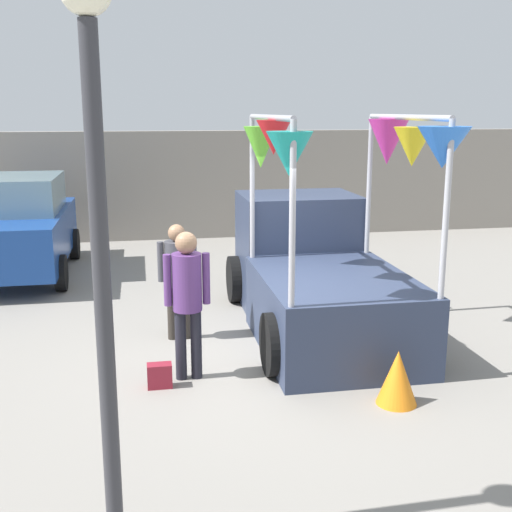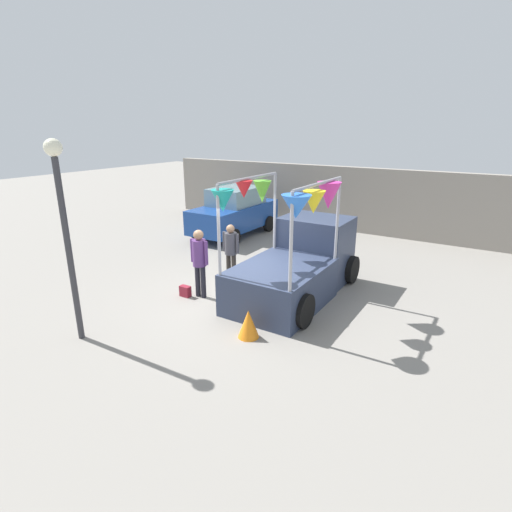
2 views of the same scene
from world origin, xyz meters
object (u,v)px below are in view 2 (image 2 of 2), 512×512
object	(u,v)px
folded_kite_bundle_tangerine	(248,324)
person_customer	(199,257)
person_vendor	(231,247)
vendor_truck	(300,260)
parked_car	(235,212)
handbag	(185,291)
street_lamp	(63,215)

from	to	relation	value
folded_kite_bundle_tangerine	person_customer	bearing A→B (deg)	153.35
person_customer	person_vendor	xyz separation A→B (m)	(-0.03, 1.38, -0.10)
vendor_truck	person_vendor	xyz separation A→B (m)	(-1.99, -0.25, 0.08)
person_vendor	parked_car	bearing A→B (deg)	123.76
handbag	street_lamp	xyz separation A→B (m)	(-0.41, -2.72, 2.44)
person_customer	street_lamp	xyz separation A→B (m)	(-0.76, -2.92, 1.51)
parked_car	folded_kite_bundle_tangerine	size ratio (longest dim) A/B	6.67
person_vendor	handbag	size ratio (longest dim) A/B	5.72
handbag	folded_kite_bundle_tangerine	distance (m)	2.65
handbag	folded_kite_bundle_tangerine	xyz separation A→B (m)	(2.49, -0.88, 0.16)
street_lamp	folded_kite_bundle_tangerine	distance (m)	4.12
street_lamp	folded_kite_bundle_tangerine	size ratio (longest dim) A/B	6.58
vendor_truck	parked_car	size ratio (longest dim) A/B	1.04
vendor_truck	folded_kite_bundle_tangerine	world-z (taller)	vendor_truck
person_vendor	street_lamp	xyz separation A→B (m)	(-0.73, -4.30, 1.61)
vendor_truck	street_lamp	distance (m)	5.56
parked_car	street_lamp	bearing A→B (deg)	-76.62
folded_kite_bundle_tangerine	person_vendor	bearing A→B (deg)	131.55
vendor_truck	person_vendor	bearing A→B (deg)	-172.88
person_customer	person_vendor	size ratio (longest dim) A/B	1.10
street_lamp	folded_kite_bundle_tangerine	bearing A→B (deg)	32.48
folded_kite_bundle_tangerine	handbag	bearing A→B (deg)	160.65
parked_car	street_lamp	world-z (taller)	street_lamp
person_customer	handbag	xyz separation A→B (m)	(-0.35, -0.20, -0.93)
vendor_truck	person_vendor	distance (m)	2.01
person_customer	person_vendor	bearing A→B (deg)	91.19
person_customer	person_vendor	world-z (taller)	person_customer
person_vendor	folded_kite_bundle_tangerine	distance (m)	3.34
handbag	folded_kite_bundle_tangerine	size ratio (longest dim) A/B	0.47
parked_car	person_customer	world-z (taller)	parked_car
parked_car	person_customer	bearing A→B (deg)	-63.22
parked_car	street_lamp	xyz separation A→B (m)	(1.99, -8.36, 1.63)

